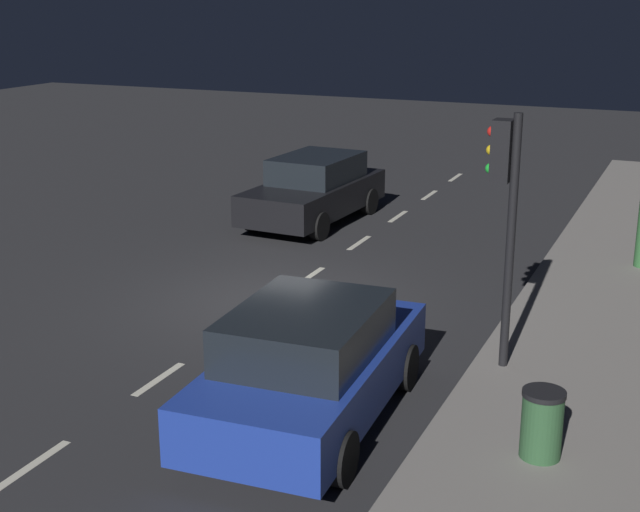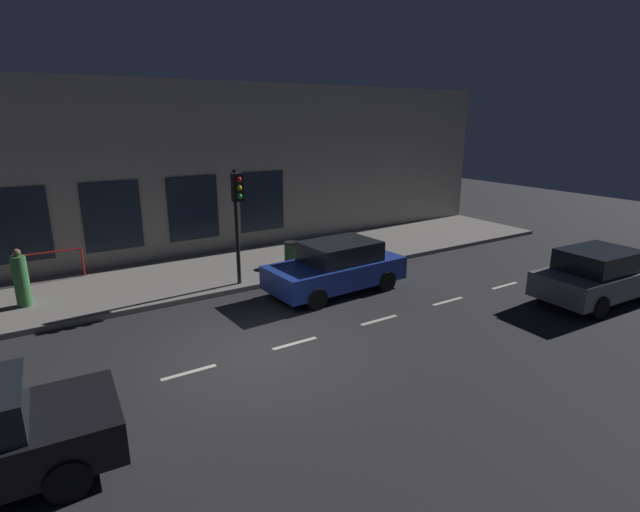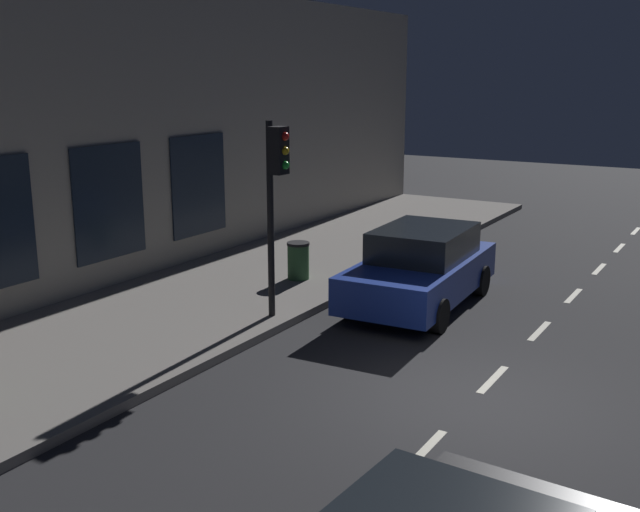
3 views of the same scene
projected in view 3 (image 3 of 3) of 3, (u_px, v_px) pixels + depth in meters
The scene contains 7 objects.
ground_plane at pixel (470, 403), 10.69m from camera, with size 60.00×60.00×0.00m, color #28282B.
sidewalk at pixel (144, 325), 13.82m from camera, with size 4.50×32.00×0.15m.
building_facade at pixel (36, 143), 14.34m from camera, with size 0.65×32.00×6.55m.
lane_centre_line at pixel (493, 379), 11.53m from camera, with size 0.12×27.20×0.01m.
traffic_light at pixel (276, 179), 13.44m from camera, with size 0.47×0.32×3.60m.
parked_car_1 at pixel (421, 268), 15.01m from camera, with size 2.15×4.40×1.58m.
trash_bin at pixel (298, 260), 16.51m from camera, with size 0.50×0.50×0.82m.
Camera 3 is at (-3.29, 9.57, 4.56)m, focal length 42.37 mm.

